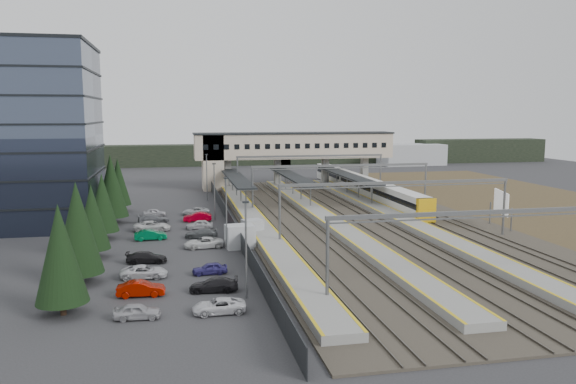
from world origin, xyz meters
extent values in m
plane|color=#2B2B2D|center=(0.00, 0.00, 0.00)|extent=(220.00, 220.00, 0.00)
cube|color=#353E51|center=(-36.00, 12.00, 12.00)|extent=(24.00, 18.00, 24.00)
cube|color=black|center=(-36.00, 12.00, 3.43)|extent=(24.30, 18.30, 0.25)
cube|color=black|center=(-36.00, 12.00, 6.86)|extent=(24.30, 18.30, 0.25)
cube|color=black|center=(-36.00, 12.00, 10.29)|extent=(24.30, 18.30, 0.25)
cube|color=black|center=(-36.00, 12.00, 13.71)|extent=(24.30, 18.30, 0.25)
cylinder|color=black|center=(-22.00, -26.00, 0.60)|extent=(0.44, 0.44, 1.20)
cone|color=black|center=(-22.00, -26.00, 4.75)|extent=(3.90, 3.90, 7.50)
cylinder|color=black|center=(-22.00, -18.00, 0.60)|extent=(0.44, 0.44, 1.20)
cone|color=black|center=(-22.00, -18.00, 5.10)|extent=(4.26, 4.26, 8.20)
cylinder|color=black|center=(-22.00, -9.00, 0.60)|extent=(0.44, 0.44, 1.20)
cone|color=black|center=(-22.00, -9.00, 4.40)|extent=(3.54, 3.54, 6.80)
cylinder|color=black|center=(-22.00, 0.00, 0.60)|extent=(0.44, 0.44, 1.20)
cone|color=black|center=(-22.00, 0.00, 4.50)|extent=(3.64, 3.64, 7.00)
cylinder|color=black|center=(-22.00, 10.00, 0.60)|extent=(0.44, 0.44, 1.20)
cone|color=black|center=(-22.00, 10.00, 5.25)|extent=(4.42, 4.42, 8.50)
cylinder|color=black|center=(-22.00, 20.00, 0.60)|extent=(0.44, 0.44, 1.20)
cone|color=black|center=(-22.00, 20.00, 4.60)|extent=(3.74, 3.74, 7.20)
imported|color=#A1A0A5|center=(-16.50, -28.00, 0.59)|extent=(3.50, 1.56, 1.17)
imported|color=#860D00|center=(-16.50, -22.70, 0.64)|extent=(3.96, 1.52, 1.29)
imported|color=silver|center=(-16.50, -17.40, 0.59)|extent=(4.39, 2.25, 1.18)
imported|color=black|center=(-16.50, -12.10, 0.59)|extent=(4.18, 1.98, 1.18)
imported|color=#025931|center=(-16.50, -1.50, 0.63)|extent=(3.90, 1.63, 1.25)
imported|color=silver|center=(-16.50, 3.80, 0.65)|extent=(4.77, 2.40, 1.30)
imported|color=slate|center=(-16.50, 9.10, 0.62)|extent=(4.39, 2.14, 1.23)
imported|color=silver|center=(-16.50, 14.40, 0.56)|extent=(3.36, 1.50, 1.12)
imported|color=silver|center=(-10.50, -28.00, 0.56)|extent=(4.09, 1.93, 1.13)
imported|color=black|center=(-10.50, -22.70, 0.60)|extent=(4.28, 2.09, 1.20)
imported|color=navy|center=(-10.50, -17.40, 0.56)|extent=(3.35, 1.46, 1.12)
imported|color=silver|center=(-10.50, -6.80, 0.61)|extent=(4.49, 2.28, 1.22)
imported|color=#4D5153|center=(-10.50, -1.50, 0.58)|extent=(4.05, 1.84, 1.15)
imported|color=#B9B9BD|center=(-10.50, 3.80, 0.61)|extent=(3.56, 1.44, 1.21)
imported|color=#970014|center=(-10.50, 9.10, 0.65)|extent=(3.98, 1.53, 1.29)
imported|color=#B2B2B6|center=(-10.50, 14.40, 0.56)|extent=(4.10, 2.03, 1.12)
cylinder|color=slate|center=(-8.00, -25.00, 4.00)|extent=(0.16, 0.16, 8.00)
cube|color=black|center=(-8.00, -25.00, 8.00)|extent=(0.50, 0.25, 0.15)
cylinder|color=slate|center=(-8.00, -8.00, 4.00)|extent=(0.16, 0.16, 8.00)
cube|color=black|center=(-8.00, -8.00, 8.00)|extent=(0.50, 0.25, 0.15)
cylinder|color=slate|center=(-8.00, 10.00, 4.00)|extent=(0.16, 0.16, 8.00)
cube|color=black|center=(-8.00, 10.00, 8.00)|extent=(0.50, 0.25, 0.15)
cylinder|color=slate|center=(-8.00, 28.00, 4.00)|extent=(0.16, 0.16, 8.00)
cube|color=black|center=(-8.00, 28.00, 8.00)|extent=(0.50, 0.25, 0.15)
cube|color=#26282B|center=(-6.50, 5.00, 1.00)|extent=(0.08, 90.00, 2.00)
cube|color=#A7AAAE|center=(-6.48, -7.57, 1.31)|extent=(3.39, 2.66, 2.62)
cube|color=#A7AAAE|center=(-4.31, -2.20, 1.07)|extent=(2.76, 2.49, 2.14)
cube|color=#363029|center=(12.00, 5.00, 0.10)|extent=(34.00, 90.00, 0.20)
cube|color=#59544C|center=(-0.72, 5.00, 0.28)|extent=(0.08, 90.00, 0.14)
cube|color=#59544C|center=(0.72, 5.00, 0.28)|extent=(0.08, 90.00, 0.14)
cube|color=#59544C|center=(3.28, 5.00, 0.28)|extent=(0.08, 90.00, 0.14)
cube|color=#59544C|center=(4.72, 5.00, 0.28)|extent=(0.08, 90.00, 0.14)
cube|color=#59544C|center=(9.28, 5.00, 0.28)|extent=(0.08, 90.00, 0.14)
cube|color=#59544C|center=(10.72, 5.00, 0.28)|extent=(0.08, 90.00, 0.14)
cube|color=#59544C|center=(13.28, 5.00, 0.28)|extent=(0.08, 90.00, 0.14)
cube|color=#59544C|center=(14.72, 5.00, 0.28)|extent=(0.08, 90.00, 0.14)
cube|color=#59544C|center=(19.28, 5.00, 0.28)|extent=(0.08, 90.00, 0.14)
cube|color=#59544C|center=(20.72, 5.00, 0.28)|extent=(0.08, 90.00, 0.14)
cube|color=#59544C|center=(23.28, 5.00, 0.28)|extent=(0.08, 90.00, 0.14)
cube|color=#59544C|center=(24.72, 5.00, 0.28)|extent=(0.08, 90.00, 0.14)
cube|color=gray|center=(-3.00, 5.00, 0.45)|extent=(3.20, 82.00, 0.90)
cube|color=gold|center=(-4.45, 5.00, 0.91)|extent=(0.25, 82.00, 0.02)
cube|color=gold|center=(-1.55, 5.00, 0.91)|extent=(0.25, 82.00, 0.02)
cube|color=gray|center=(7.00, 5.00, 0.45)|extent=(3.20, 82.00, 0.90)
cube|color=gold|center=(5.55, 5.00, 0.91)|extent=(0.25, 82.00, 0.02)
cube|color=gold|center=(8.45, 5.00, 0.91)|extent=(0.25, 82.00, 0.02)
cube|color=gray|center=(17.00, 5.00, 0.45)|extent=(3.20, 82.00, 0.90)
cube|color=gold|center=(15.55, 5.00, 0.91)|extent=(0.25, 82.00, 0.02)
cube|color=gold|center=(18.45, 5.00, 0.91)|extent=(0.25, 82.00, 0.02)
cube|color=black|center=(-3.00, 27.00, 4.00)|extent=(3.00, 30.00, 0.25)
cube|color=slate|center=(-3.00, 27.00, 3.85)|extent=(3.10, 30.00, 0.12)
cylinder|color=slate|center=(-3.00, 14.00, 2.40)|extent=(0.20, 0.20, 3.10)
cylinder|color=slate|center=(-3.00, 20.50, 2.40)|extent=(0.20, 0.20, 3.10)
cylinder|color=slate|center=(-3.00, 27.00, 2.40)|extent=(0.20, 0.20, 3.10)
cylinder|color=slate|center=(-3.00, 33.50, 2.40)|extent=(0.20, 0.20, 3.10)
cylinder|color=slate|center=(-3.00, 40.00, 2.40)|extent=(0.20, 0.20, 3.10)
cube|color=black|center=(7.00, 27.00, 4.00)|extent=(3.00, 30.00, 0.25)
cube|color=slate|center=(7.00, 27.00, 3.85)|extent=(3.10, 30.00, 0.12)
cylinder|color=slate|center=(7.00, 14.00, 2.40)|extent=(0.20, 0.20, 3.10)
cylinder|color=slate|center=(7.00, 20.50, 2.40)|extent=(0.20, 0.20, 3.10)
cylinder|color=slate|center=(7.00, 27.00, 2.40)|extent=(0.20, 0.20, 3.10)
cylinder|color=slate|center=(7.00, 33.50, 2.40)|extent=(0.20, 0.20, 3.10)
cylinder|color=slate|center=(7.00, 40.00, 2.40)|extent=(0.20, 0.20, 3.10)
cube|color=black|center=(17.00, 27.00, 4.00)|extent=(3.00, 30.00, 0.25)
cube|color=slate|center=(17.00, 27.00, 3.85)|extent=(3.10, 30.00, 0.12)
cylinder|color=slate|center=(17.00, 14.00, 2.40)|extent=(0.20, 0.20, 3.10)
cylinder|color=slate|center=(17.00, 20.50, 2.40)|extent=(0.20, 0.20, 3.10)
cylinder|color=slate|center=(17.00, 27.00, 2.40)|extent=(0.20, 0.20, 3.10)
cylinder|color=slate|center=(17.00, 33.50, 2.40)|extent=(0.20, 0.20, 3.10)
cylinder|color=slate|center=(17.00, 40.00, 2.40)|extent=(0.20, 0.20, 3.10)
cube|color=#C5AE96|center=(10.50, 42.00, 8.50)|extent=(40.00, 6.00, 5.00)
cube|color=black|center=(10.50, 42.00, 11.05)|extent=(40.40, 6.40, 0.30)
cube|color=#C5AE96|center=(-6.00, 42.00, 5.50)|extent=(4.00, 6.00, 11.00)
cube|color=black|center=(-7.50, 38.98, 8.60)|extent=(1.00, 0.06, 1.00)
cube|color=black|center=(-5.50, 38.98, 8.60)|extent=(1.00, 0.06, 1.00)
cube|color=black|center=(-3.50, 38.98, 8.60)|extent=(1.00, 0.06, 1.00)
cube|color=black|center=(-1.50, 38.98, 8.60)|extent=(1.00, 0.06, 1.00)
cube|color=black|center=(0.50, 38.98, 8.60)|extent=(1.00, 0.06, 1.00)
cube|color=black|center=(2.50, 38.98, 8.60)|extent=(1.00, 0.06, 1.00)
cube|color=black|center=(4.50, 38.98, 8.60)|extent=(1.00, 0.06, 1.00)
cube|color=black|center=(6.50, 38.98, 8.60)|extent=(1.00, 0.06, 1.00)
cube|color=black|center=(8.50, 38.98, 8.60)|extent=(1.00, 0.06, 1.00)
cube|color=black|center=(10.50, 38.98, 8.60)|extent=(1.00, 0.06, 1.00)
cube|color=black|center=(12.50, 38.98, 8.60)|extent=(1.00, 0.06, 1.00)
cube|color=black|center=(14.50, 38.98, 8.60)|extent=(1.00, 0.06, 1.00)
cube|color=black|center=(16.50, 38.98, 8.60)|extent=(1.00, 0.06, 1.00)
cube|color=black|center=(18.50, 38.98, 8.60)|extent=(1.00, 0.06, 1.00)
cube|color=black|center=(20.50, 38.98, 8.60)|extent=(1.00, 0.06, 1.00)
cube|color=black|center=(22.50, 38.98, 8.60)|extent=(1.00, 0.06, 1.00)
cube|color=black|center=(24.50, 38.98, 8.60)|extent=(1.00, 0.06, 1.00)
cube|color=black|center=(26.50, 38.98, 8.60)|extent=(1.00, 0.06, 1.00)
cube|color=black|center=(28.50, 38.98, 8.60)|extent=(1.00, 0.06, 1.00)
cube|color=gray|center=(-4.50, 42.00, 3.00)|extent=(1.20, 1.60, 6.00)
cube|color=gray|center=(-3.00, 42.00, 3.00)|extent=(1.20, 1.60, 6.00)
cube|color=gray|center=(7.00, 42.00, 3.00)|extent=(1.20, 1.60, 6.00)
cube|color=gray|center=(17.00, 42.00, 3.00)|extent=(1.20, 1.60, 6.00)
cube|color=gray|center=(25.50, 42.00, 3.00)|extent=(1.20, 1.60, 6.00)
cylinder|color=slate|center=(-2.00, -28.00, 3.50)|extent=(0.28, 0.28, 7.00)
cube|color=slate|center=(12.00, -28.00, 7.00)|extent=(28.40, 0.25, 0.35)
cube|color=slate|center=(12.00, -28.00, 6.60)|extent=(28.40, 0.12, 0.12)
cylinder|color=slate|center=(-2.00, -8.00, 3.50)|extent=(0.28, 0.28, 7.00)
cylinder|color=slate|center=(26.00, -8.00, 3.50)|extent=(0.28, 0.28, 7.00)
cube|color=slate|center=(12.00, -8.00, 7.00)|extent=(28.40, 0.25, 0.35)
cube|color=slate|center=(12.00, -8.00, 6.60)|extent=(28.40, 0.12, 0.12)
cylinder|color=slate|center=(-2.00, 14.00, 3.50)|extent=(0.28, 0.28, 7.00)
cylinder|color=slate|center=(26.00, 14.00, 3.50)|extent=(0.28, 0.28, 7.00)
cube|color=slate|center=(12.00, 14.00, 7.00)|extent=(28.40, 0.25, 0.35)
cube|color=slate|center=(12.00, 14.00, 6.60)|extent=(28.40, 0.12, 0.12)
cylinder|color=slate|center=(-2.00, 34.00, 3.50)|extent=(0.28, 0.28, 7.00)
cylinder|color=slate|center=(26.00, 34.00, 3.50)|extent=(0.28, 0.28, 7.00)
cube|color=slate|center=(12.00, 34.00, 7.00)|extent=(28.40, 0.25, 0.35)
cube|color=slate|center=(12.00, 34.00, 6.60)|extent=(28.40, 0.12, 0.12)
cube|color=silver|center=(20.00, 9.68, 1.92)|extent=(2.56, 17.70, 3.29)
cube|color=black|center=(20.00, 9.68, 2.29)|extent=(2.62, 17.10, 0.82)
cube|color=slate|center=(20.00, 9.68, 0.50)|extent=(2.20, 16.30, 0.46)
cube|color=silver|center=(20.00, 27.98, 1.92)|extent=(2.56, 17.70, 3.29)
cube|color=black|center=(20.00, 27.98, 2.29)|extent=(2.62, 17.10, 0.82)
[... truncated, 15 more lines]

